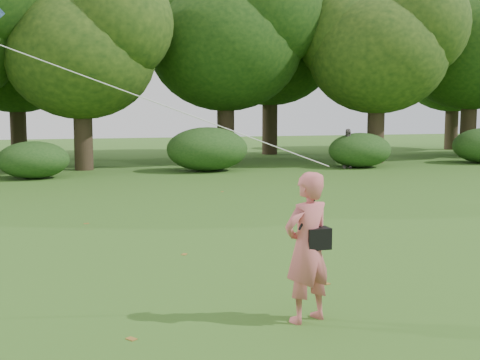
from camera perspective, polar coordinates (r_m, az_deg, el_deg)
name	(u,v)px	position (r m, az deg, el deg)	size (l,w,h in m)	color
ground	(324,310)	(8.08, 7.97, -12.09)	(100.00, 100.00, 0.00)	#265114
man_kite_flyer	(307,247)	(7.40, 6.39, -6.36)	(0.68, 0.44, 1.85)	#D06265
bystander_right	(347,149)	(27.27, 10.15, 2.96)	(1.04, 0.43, 1.77)	slate
crossbody_bag	(317,237)	(7.39, 7.32, -5.42)	(0.43, 0.20, 0.72)	black
tree_line	(155,48)	(30.35, -8.05, 12.27)	(54.70, 15.30, 9.48)	#3A2D1E
shrub_band	(120,153)	(24.70, -11.35, 2.49)	(39.15, 3.22, 1.88)	#264919
fallen_leaves	(186,276)	(9.54, -5.10, -9.09)	(9.72, 14.05, 0.01)	olive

